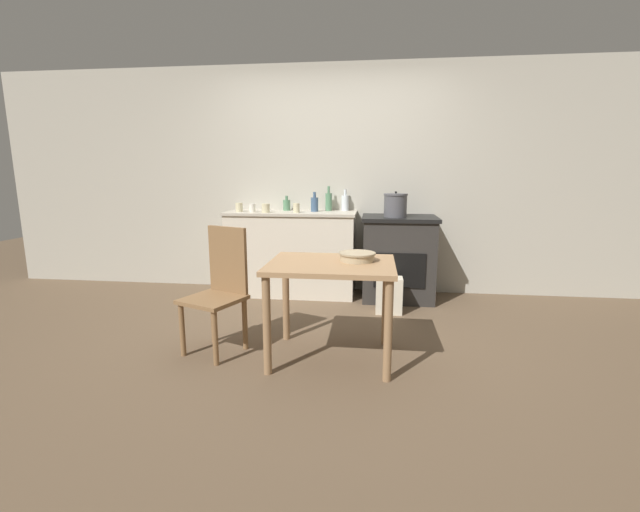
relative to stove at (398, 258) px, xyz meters
name	(u,v)px	position (x,y,z in m)	size (l,w,h in m)	color
ground_plane	(313,337)	(-0.76, -1.25, -0.46)	(14.00, 14.00, 0.00)	brown
wall_back	(332,181)	(-0.76, 0.33, 0.82)	(8.00, 0.07, 2.55)	#B2AD9E
counter_cabinet	(292,253)	(-1.19, 0.04, 0.02)	(1.44, 0.55, 0.94)	beige
stove	(398,258)	(0.00, 0.00, 0.00)	(0.79, 0.64, 0.91)	#2D2B28
work_table	(331,278)	(-0.57, -1.63, 0.16)	(0.91, 0.73, 0.73)	#A87F56
chair	(220,288)	(-1.44, -1.57, 0.04)	(0.52, 0.52, 0.96)	olive
flour_sack	(389,295)	(-0.11, -0.52, -0.28)	(0.26, 0.18, 0.36)	beige
stock_pot	(395,205)	(-0.05, -0.08, 0.57)	(0.25, 0.25, 0.27)	#4C4C51
mixing_bowl_large	(357,256)	(-0.39, -1.56, 0.31)	(0.27, 0.27, 0.06)	tan
bottle_far_left	(287,205)	(-1.26, 0.18, 0.55)	(0.08, 0.08, 0.17)	#517F5B
bottle_left	(315,204)	(-0.93, 0.08, 0.57)	(0.08, 0.08, 0.22)	#3D5675
bottle_mid_left	(329,201)	(-0.79, 0.20, 0.59)	(0.07, 0.07, 0.28)	#517F5B
bottle_center_left	(345,203)	(-0.60, 0.23, 0.58)	(0.08, 0.08, 0.24)	silver
cup_center	(266,208)	(-1.44, -0.11, 0.53)	(0.09, 0.09, 0.10)	beige
cup_center_right	(252,208)	(-1.60, -0.08, 0.53)	(0.07, 0.07, 0.09)	silver
cup_mid_right	(239,207)	(-1.75, -0.04, 0.53)	(0.08, 0.08, 0.10)	beige
cup_right	(296,208)	(-1.11, -0.07, 0.53)	(0.07, 0.07, 0.10)	beige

